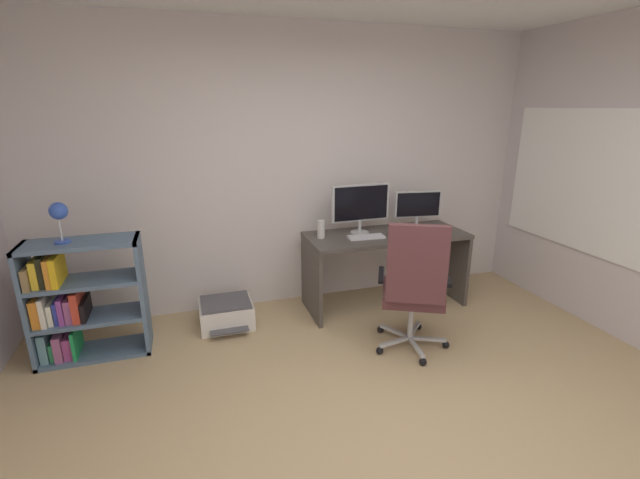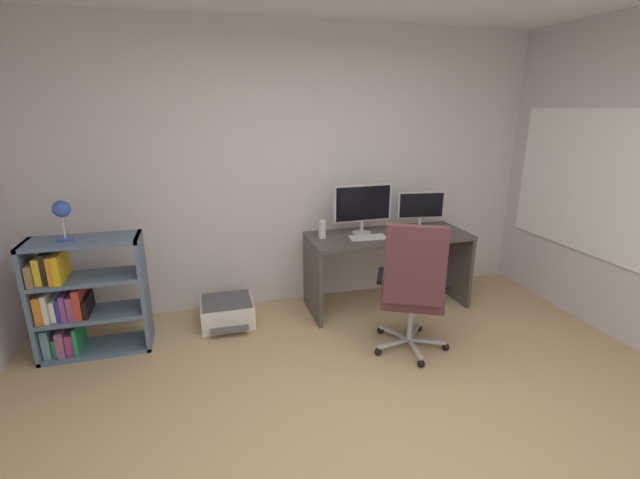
% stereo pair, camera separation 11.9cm
% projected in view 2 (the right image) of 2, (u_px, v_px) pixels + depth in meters
% --- Properties ---
extents(ground_plane, '(4.92, 4.52, 0.02)m').
position_uv_depth(ground_plane, '(384.00, 458.00, 2.50)').
color(ground_plane, tan).
rests_on(ground_plane, ground).
extents(wall_back, '(4.92, 0.10, 2.66)m').
position_uv_depth(wall_back, '(294.00, 170.00, 4.23)').
color(wall_back, silver).
rests_on(wall_back, ground).
extents(window_pane, '(0.01, 1.48, 1.19)m').
position_uv_depth(window_pane, '(585.00, 181.00, 3.92)').
color(window_pane, white).
extents(window_frame, '(0.02, 1.56, 1.27)m').
position_uv_depth(window_frame, '(585.00, 181.00, 3.92)').
color(window_frame, white).
extents(desk, '(1.55, 0.63, 0.74)m').
position_uv_depth(desk, '(388.00, 253.00, 4.24)').
color(desk, '#48423D').
rests_on(desk, ground).
extents(monitor_main, '(0.58, 0.18, 0.48)m').
position_uv_depth(monitor_main, '(363.00, 205.00, 4.13)').
color(monitor_main, '#B2B5B7').
rests_on(monitor_main, desk).
extents(monitor_secondary, '(0.47, 0.18, 0.37)m').
position_uv_depth(monitor_secondary, '(421.00, 207.00, 4.31)').
color(monitor_secondary, '#B2B5B7').
rests_on(monitor_secondary, desk).
extents(keyboard, '(0.35, 0.15, 0.02)m').
position_uv_depth(keyboard, '(368.00, 237.00, 4.06)').
color(keyboard, silver).
rests_on(keyboard, desk).
extents(computer_mouse, '(0.09, 0.11, 0.03)m').
position_uv_depth(computer_mouse, '(394.00, 235.00, 4.10)').
color(computer_mouse, black).
rests_on(computer_mouse, desk).
extents(desktop_speaker, '(0.07, 0.07, 0.17)m').
position_uv_depth(desktop_speaker, '(322.00, 229.00, 4.04)').
color(desktop_speaker, silver).
rests_on(desktop_speaker, desk).
extents(office_chair, '(0.65, 0.67, 1.12)m').
position_uv_depth(office_chair, '(413.00, 286.00, 3.36)').
color(office_chair, '#B7BABC').
rests_on(office_chair, ground).
extents(bookshelf, '(0.83, 0.35, 0.96)m').
position_uv_depth(bookshelf, '(78.00, 299.00, 3.44)').
color(bookshelf, slate).
rests_on(bookshelf, ground).
extents(desk_lamp, '(0.13, 0.13, 0.31)m').
position_uv_depth(desk_lamp, '(62.00, 212.00, 3.23)').
color(desk_lamp, '#2F51B9').
rests_on(desk_lamp, bookshelf).
extents(printer, '(0.47, 0.49, 0.24)m').
position_uv_depth(printer, '(227.00, 312.00, 4.00)').
color(printer, silver).
rests_on(printer, ground).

